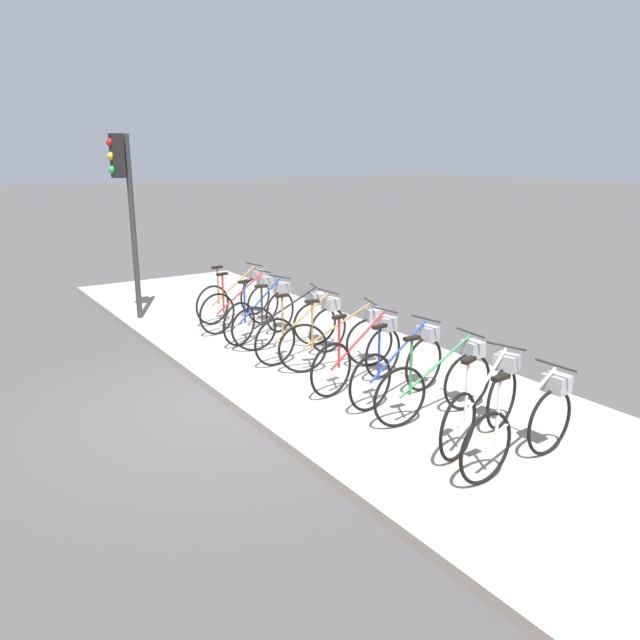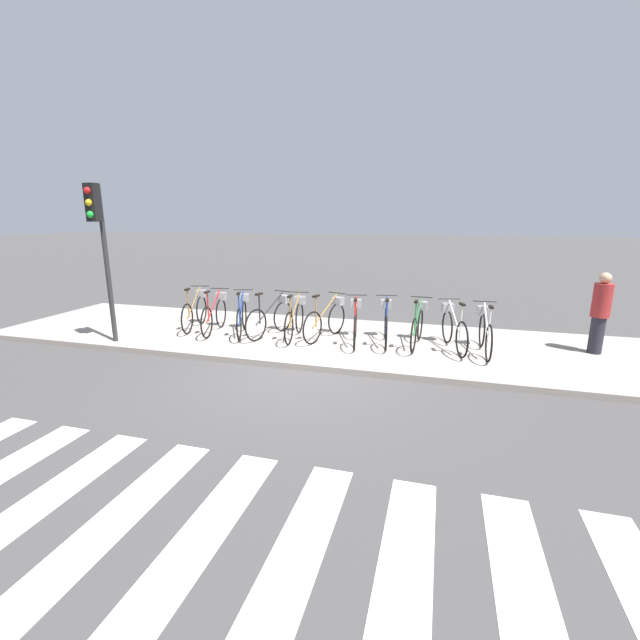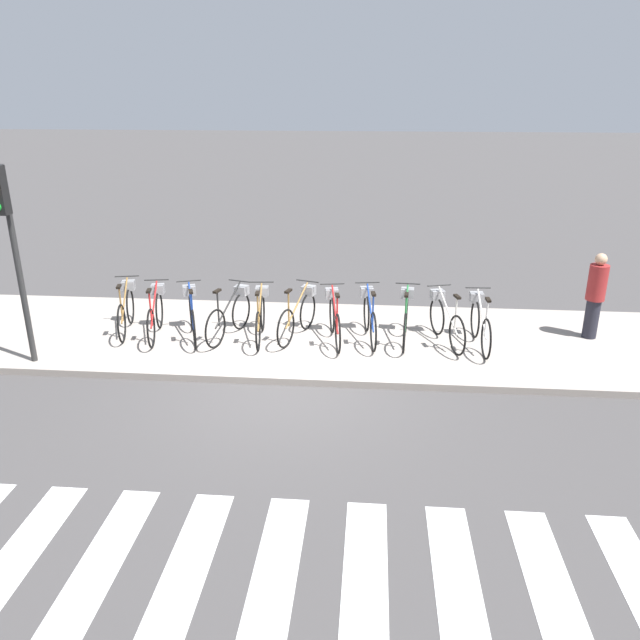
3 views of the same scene
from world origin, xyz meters
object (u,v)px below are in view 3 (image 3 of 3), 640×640
object	(u,v)px
parked_bicycle_6	(334,317)
parked_bicycle_3	(231,313)
pedestrian	(595,294)
traffic_light	(7,225)
parked_bicycle_2	(192,313)
parked_bicycle_7	(369,316)
parked_bicycle_8	(406,317)
parked_bicycle_0	(126,308)
parked_bicycle_5	(299,313)
parked_bicycle_9	(445,319)
parked_bicycle_10	(480,322)
parked_bicycle_1	(156,312)
parked_bicycle_4	(261,315)

from	to	relation	value
parked_bicycle_6	parked_bicycle_3	bearing A→B (deg)	178.55
pedestrian	traffic_light	bearing A→B (deg)	-168.39
parked_bicycle_2	parked_bicycle_7	xyz separation A→B (m)	(3.32, 0.17, 0.00)
parked_bicycle_7	parked_bicycle_8	world-z (taller)	same
parked_bicycle_0	parked_bicycle_7	distance (m)	4.65
traffic_light	parked_bicycle_5	bearing A→B (deg)	20.12
parked_bicycle_9	parked_bicycle_10	xyz separation A→B (m)	(0.61, -0.11, 0.00)
parked_bicycle_0	parked_bicycle_1	size ratio (longest dim) A/B	0.99
parked_bicycle_0	parked_bicycle_6	distance (m)	4.01
parked_bicycle_1	parked_bicycle_3	bearing A→B (deg)	3.03
parked_bicycle_0	parked_bicycle_10	bearing A→B (deg)	-1.52
parked_bicycle_8	parked_bicycle_10	bearing A→B (deg)	-6.52
parked_bicycle_3	parked_bicycle_6	world-z (taller)	same
parked_bicycle_3	parked_bicycle_8	distance (m)	3.26
parked_bicycle_5	parked_bicycle_9	world-z (taller)	same
parked_bicycle_9	traffic_light	xyz separation A→B (m)	(-7.13, -1.56, 1.94)
parked_bicycle_9	parked_bicycle_5	bearing A→B (deg)	178.72
parked_bicycle_1	parked_bicycle_10	bearing A→B (deg)	0.14
parked_bicycle_2	parked_bicycle_6	distance (m)	2.68
pedestrian	parked_bicycle_1	bearing A→B (deg)	-175.87
parked_bicycle_1	parked_bicycle_6	world-z (taller)	same
parked_bicycle_6	traffic_light	bearing A→B (deg)	-163.94
parked_bicycle_0	traffic_light	bearing A→B (deg)	-123.78
parked_bicycle_6	parked_bicycle_5	bearing A→B (deg)	167.06
parked_bicycle_2	parked_bicycle_8	size ratio (longest dim) A/B	0.95
parked_bicycle_7	traffic_light	size ratio (longest dim) A/B	0.51
parked_bicycle_6	pedestrian	xyz separation A→B (m)	(4.78, 0.56, 0.39)
parked_bicycle_3	pedestrian	world-z (taller)	pedestrian
parked_bicycle_4	parked_bicycle_2	bearing A→B (deg)	-178.83
parked_bicycle_1	parked_bicycle_8	world-z (taller)	same
parked_bicycle_1	parked_bicycle_0	bearing A→B (deg)	163.43
parked_bicycle_8	parked_bicycle_7	bearing A→B (deg)	179.71
parked_bicycle_2	parked_bicycle_6	xyz separation A→B (m)	(2.68, 0.02, 0.00)
parked_bicycle_10	parked_bicycle_3	bearing A→B (deg)	179.24
parked_bicycle_7	parked_bicycle_8	size ratio (longest dim) A/B	0.99
parked_bicycle_5	parked_bicycle_10	size ratio (longest dim) A/B	0.96
parked_bicycle_0	parked_bicycle_6	xyz separation A→B (m)	(4.01, -0.16, 0.00)
parked_bicycle_4	parked_bicycle_7	world-z (taller)	same
parked_bicycle_6	parked_bicycle_8	distance (m)	1.32
parked_bicycle_2	parked_bicycle_5	bearing A→B (deg)	5.08
parked_bicycle_3	parked_bicycle_7	world-z (taller)	same
pedestrian	parked_bicycle_6	bearing A→B (deg)	-173.30
traffic_light	parked_bicycle_4	bearing A→B (deg)	21.55
parked_bicycle_3	parked_bicycle_10	xyz separation A→B (m)	(4.58, -0.06, 0.00)
parked_bicycle_3	parked_bicycle_8	world-z (taller)	same
parked_bicycle_9	parked_bicycle_6	bearing A→B (deg)	-177.34
parked_bicycle_3	pedestrian	bearing A→B (deg)	4.36
parked_bicycle_9	parked_bicycle_3	bearing A→B (deg)	-179.35
parked_bicycle_5	parked_bicycle_10	distance (m)	3.31
parked_bicycle_3	parked_bicycle_9	bearing A→B (deg)	0.65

